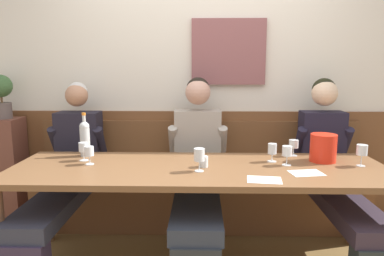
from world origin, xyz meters
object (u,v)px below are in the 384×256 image
(wall_bench, at_px, (200,195))
(ice_bucket, at_px, (323,148))
(person_right_seat, at_px, (334,166))
(wine_glass_mid_right, at_px, (89,152))
(potted_plant, at_px, (1,94))
(wine_glass_mid_left, at_px, (294,144))
(dining_table, at_px, (199,176))
(wine_glass_right_end, at_px, (287,152))
(wine_glass_near_bucket, at_px, (200,155))
(wine_bottle_amber_mid, at_px, (85,137))
(wine_glass_center_rear, at_px, (362,151))
(person_center_left_seat, at_px, (197,166))
(wine_glass_center_front, at_px, (272,149))
(wine_glass_by_bottle, at_px, (83,148))
(water_tumbler_center, at_px, (204,162))
(person_center_right_seat, at_px, (66,168))

(wall_bench, height_order, ice_bucket, ice_bucket)
(person_right_seat, distance_m, wine_glass_mid_right, 1.88)
(potted_plant, bearing_deg, wall_bench, -1.12)
(wall_bench, bearing_deg, wine_glass_mid_left, -25.68)
(dining_table, height_order, wine_glass_mid_right, wine_glass_mid_right)
(wine_glass_right_end, bearing_deg, wine_glass_mid_right, -179.43)
(wine_glass_mid_right, relative_size, wine_glass_near_bucket, 0.84)
(ice_bucket, distance_m, potted_plant, 2.76)
(wine_glass_near_bucket, bearing_deg, wine_bottle_amber_mid, 156.15)
(wine_glass_right_end, relative_size, wine_glass_near_bucket, 0.89)
(wine_glass_center_rear, height_order, wine_glass_right_end, wine_glass_center_rear)
(person_center_left_seat, height_order, wine_glass_center_front, person_center_left_seat)
(person_center_left_seat, distance_m, wine_glass_mid_left, 0.78)
(ice_bucket, relative_size, wine_glass_by_bottle, 1.47)
(person_right_seat, relative_size, wine_glass_center_front, 9.84)
(person_center_left_seat, height_order, wine_glass_center_rear, person_center_left_seat)
(wall_bench, xyz_separation_m, water_tumbler_center, (0.03, -0.69, 0.50))
(ice_bucket, height_order, wine_glass_near_bucket, ice_bucket)
(wine_glass_center_rear, bearing_deg, wine_glass_by_bottle, 177.20)
(wine_bottle_amber_mid, bearing_deg, potted_plant, 153.52)
(wine_glass_mid_right, bearing_deg, wine_glass_near_bucket, -10.92)
(dining_table, bearing_deg, wine_glass_near_bucket, -87.66)
(wine_glass_mid_left, bearing_deg, wine_glass_near_bucket, -148.74)
(wine_glass_center_front, bearing_deg, person_center_left_seat, 161.87)
(person_center_right_seat, height_order, wine_glass_center_rear, person_center_right_seat)
(wine_glass_mid_left, bearing_deg, wine_glass_right_end, -112.64)
(wine_glass_center_rear, xyz_separation_m, wine_glass_by_bottle, (-2.00, 0.10, -0.01))
(wine_glass_right_end, height_order, wine_glass_by_bottle, wine_glass_right_end)
(wine_bottle_amber_mid, height_order, water_tumbler_center, wine_bottle_amber_mid)
(wine_glass_center_front, bearing_deg, wine_bottle_amber_mid, 174.57)
(person_right_seat, relative_size, wine_glass_near_bucket, 8.56)
(wine_glass_right_end, height_order, water_tumbler_center, wine_glass_right_end)
(wine_glass_mid_left, relative_size, wine_glass_near_bucket, 0.81)
(wine_bottle_amber_mid, relative_size, wine_glass_center_front, 2.51)
(dining_table, relative_size, wine_glass_center_front, 19.38)
(person_center_left_seat, height_order, wine_bottle_amber_mid, person_center_left_seat)
(wall_bench, bearing_deg, water_tumbler_center, -87.38)
(ice_bucket, distance_m, wine_glass_by_bottle, 1.77)
(dining_table, relative_size, wine_glass_near_bucket, 16.85)
(person_center_right_seat, bearing_deg, wine_glass_mid_left, 0.01)
(wine_glass_mid_left, bearing_deg, water_tumbler_center, -154.40)
(wine_glass_mid_left, bearing_deg, person_center_right_seat, -179.99)
(wine_bottle_amber_mid, relative_size, wine_glass_mid_left, 2.69)
(wine_bottle_amber_mid, xyz_separation_m, wine_glass_mid_right, (0.11, -0.24, -0.06))
(person_center_right_seat, distance_m, wine_glass_near_bucket, 1.19)
(person_center_left_seat, xyz_separation_m, wine_glass_center_rear, (1.16, -0.28, 0.20))
(person_center_right_seat, relative_size, wine_glass_center_front, 9.57)
(wine_glass_center_front, height_order, wine_glass_center_rear, wine_glass_center_rear)
(person_center_right_seat, distance_m, wine_glass_center_front, 1.63)
(dining_table, distance_m, water_tumbler_center, 0.11)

